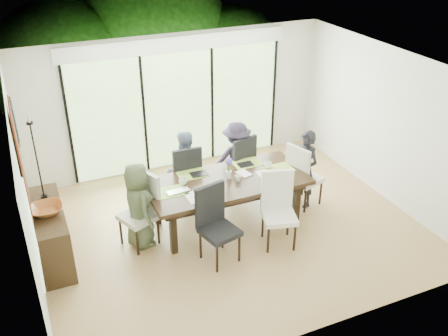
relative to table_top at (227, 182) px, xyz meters
name	(u,v)px	position (x,y,z in m)	size (l,w,h in m)	color
floor	(230,227)	(-0.02, -0.16, -0.79)	(6.00, 5.00, 0.01)	olive
ceiling	(231,69)	(-0.02, -0.16, 1.92)	(6.00, 5.00, 0.01)	white
wall_back	(178,102)	(-0.02, 2.35, 0.56)	(6.00, 0.02, 2.70)	silver
wall_front	(321,246)	(-0.02, -2.67, 0.56)	(6.00, 0.02, 2.70)	white
wall_left	(24,195)	(-3.03, -0.16, 0.56)	(0.02, 5.00, 2.70)	beige
wall_right	(387,124)	(2.99, -0.16, 0.56)	(0.02, 5.00, 2.70)	white
glass_doors	(179,110)	(-0.02, 2.31, 0.41)	(4.20, 0.02, 2.30)	#598C3F
blinds_header	(176,44)	(-0.02, 2.30, 1.71)	(4.40, 0.06, 0.28)	white
mullion_a	(69,127)	(-2.12, 2.30, 0.41)	(0.05, 0.04, 2.30)	black
mullion_b	(144,116)	(-0.72, 2.30, 0.41)	(0.05, 0.04, 2.30)	black
mullion_c	(212,105)	(0.68, 2.30, 0.41)	(0.05, 0.04, 2.30)	black
mullion_d	(274,96)	(2.08, 2.30, 0.41)	(0.05, 0.04, 2.30)	black
side_window	(33,234)	(-2.99, -1.36, 0.71)	(0.02, 0.90, 1.00)	#8CAD7F
deck	(168,148)	(-0.02, 3.24, -0.84)	(6.00, 1.80, 0.10)	brown
rail_top	(156,111)	(-0.02, 4.04, -0.24)	(6.00, 0.08, 0.06)	brown
foliage_left	(63,71)	(-1.82, 5.04, 0.65)	(3.20, 3.20, 3.20)	#14380F
foliage_mid	(149,39)	(0.38, 5.64, 1.01)	(4.00, 4.00, 4.00)	#14380F
foliage_right	(229,61)	(2.18, 4.84, 0.47)	(2.80, 2.80, 2.80)	#14380F
foliage_far	(104,44)	(-0.62, 6.34, 0.83)	(3.60, 3.60, 3.60)	#14380F
table_top	(227,182)	(0.00, 0.00, 0.00)	(2.62, 1.20, 0.07)	black
table_apron	(227,187)	(0.00, 0.00, -0.10)	(2.40, 0.98, 0.11)	black
table_leg_fl	(173,232)	(-1.08, -0.43, -0.41)	(0.10, 0.10, 0.75)	black
table_leg_fr	(297,202)	(1.08, -0.43, -0.41)	(0.10, 0.10, 0.75)	black
table_leg_bl	(157,204)	(-1.08, 0.43, -0.41)	(0.10, 0.10, 0.75)	black
table_leg_br	(272,179)	(1.08, 0.43, -0.41)	(0.10, 0.10, 0.75)	black
chair_left_end	(138,211)	(-1.50, 0.00, -0.19)	(0.50, 0.50, 1.20)	beige
chair_right_end	(306,174)	(1.50, 0.00, -0.19)	(0.50, 0.50, 1.20)	silver
chair_far_left	(184,174)	(-0.45, 0.85, -0.19)	(0.50, 0.50, 1.20)	black
chair_far_right	(236,163)	(0.55, 0.85, -0.19)	(0.50, 0.50, 1.20)	black
chair_near_left	(220,226)	(-0.50, -0.87, -0.19)	(0.50, 0.50, 1.20)	black
chair_near_right	(280,211)	(0.50, -0.87, -0.19)	(0.50, 0.50, 1.20)	white
person_left_end	(138,205)	(-1.48, 0.00, -0.08)	(0.66, 0.41, 1.41)	#455035
person_right_end	(305,169)	(1.48, 0.00, -0.08)	(0.66, 0.41, 1.41)	black
person_far_left	(184,169)	(-0.45, 0.83, -0.08)	(0.66, 0.41, 1.41)	slate
person_far_right	(236,159)	(0.55, 0.83, -0.08)	(0.66, 0.41, 1.41)	#262030
placemat_left	(171,192)	(-0.95, 0.00, 0.04)	(0.48, 0.35, 0.01)	#83C345
placemat_right	(279,169)	(0.95, 0.00, 0.04)	(0.48, 0.35, 0.01)	#99B942
placemat_far_l	(192,174)	(-0.45, 0.40, 0.04)	(0.48, 0.35, 0.01)	#98B841
placemat_far_r	(247,163)	(0.55, 0.40, 0.04)	(0.48, 0.35, 0.01)	#A6C245
placemat_paper	(202,196)	(-0.55, -0.30, 0.04)	(0.48, 0.35, 0.01)	white
tablet_far_l	(199,174)	(-0.35, 0.35, 0.05)	(0.28, 0.20, 0.01)	black
tablet_far_r	(246,164)	(0.50, 0.35, 0.04)	(0.26, 0.19, 0.01)	black
papers	(267,173)	(0.70, -0.05, 0.03)	(0.33, 0.24, 0.00)	white
platter_base	(202,195)	(-0.55, -0.30, 0.05)	(0.28, 0.28, 0.03)	white
platter_snacks	(202,194)	(-0.55, -0.30, 0.07)	(0.22, 0.22, 0.02)	orange
vase	(229,174)	(0.05, 0.05, 0.10)	(0.09, 0.09, 0.13)	silver
hyacinth_stems	(229,167)	(0.05, 0.05, 0.23)	(0.04, 0.04, 0.17)	#337226
hyacinth_blooms	(229,161)	(0.05, 0.05, 0.34)	(0.12, 0.12, 0.12)	#5C52CE
laptop	(179,193)	(-0.85, -0.10, 0.05)	(0.36, 0.23, 0.03)	silver
cup_a	(183,181)	(-0.70, 0.15, 0.09)	(0.14, 0.14, 0.10)	white
cup_b	(238,178)	(0.15, -0.10, 0.08)	(0.11, 0.11, 0.10)	white
cup_c	(268,165)	(0.80, 0.10, 0.09)	(0.14, 0.14, 0.10)	white
book	(240,175)	(0.25, 0.05, 0.04)	(0.18, 0.24, 0.02)	white
sideboard	(52,234)	(-2.78, 0.18, -0.36)	(0.43, 1.53, 0.86)	black
bowl	(47,209)	(-2.78, 0.08, 0.13)	(0.46, 0.46, 0.11)	brown
candlestick_base	(44,197)	(-2.78, 0.53, 0.09)	(0.10, 0.10, 0.04)	black
candlestick_shaft	(37,161)	(-2.78, 0.53, 0.70)	(0.02, 0.02, 1.20)	black
candlestick_pan	(30,123)	(-2.78, 0.53, 1.29)	(0.10, 0.10, 0.03)	black
candle	(29,119)	(-2.78, 0.53, 1.35)	(0.03, 0.03, 0.10)	silver
tapestry	(20,159)	(-2.99, 0.24, 0.91)	(0.02, 1.00, 1.50)	maroon
art_frame	(14,122)	(-2.99, 1.54, 0.96)	(0.03, 0.55, 0.65)	black
art_canvas	(15,121)	(-2.97, 1.54, 0.96)	(0.01, 0.45, 0.55)	#1A4A55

